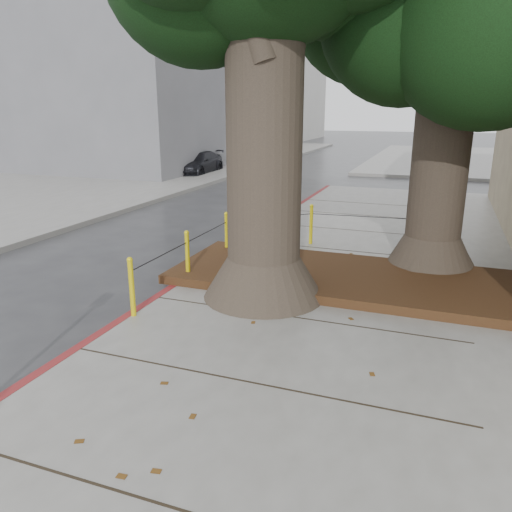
# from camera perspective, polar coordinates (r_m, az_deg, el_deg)

# --- Properties ---
(ground) EXTENTS (140.00, 140.00, 0.00)m
(ground) POSITION_cam_1_polar(r_m,az_deg,el_deg) (6.27, -5.00, -14.55)
(ground) COLOR #28282B
(ground) RESTS_ON ground
(sidewalk_far) EXTENTS (16.00, 20.00, 0.15)m
(sidewalk_far) POSITION_cam_1_polar(r_m,az_deg,el_deg) (35.16, 26.65, 9.71)
(sidewalk_far) COLOR slate
(sidewalk_far) RESTS_ON ground
(curb_red) EXTENTS (0.14, 26.00, 0.16)m
(curb_red) POSITION_cam_1_polar(r_m,az_deg,el_deg) (9.09, -9.74, -4.01)
(curb_red) COLOR maroon
(curb_red) RESTS_ON ground
(planter_bed) EXTENTS (6.40, 2.60, 0.16)m
(planter_bed) POSITION_cam_1_polar(r_m,az_deg,el_deg) (9.34, 10.33, -2.45)
(planter_bed) COLOR black
(planter_bed) RESTS_ON sidewalk_main
(building_far_grey) EXTENTS (12.00, 16.00, 12.00)m
(building_far_grey) POSITION_cam_1_polar(r_m,az_deg,el_deg) (32.07, -13.40, 21.12)
(building_far_grey) COLOR slate
(building_far_grey) RESTS_ON ground
(building_far_white) EXTENTS (12.00, 18.00, 15.00)m
(building_far_white) POSITION_cam_1_polar(r_m,az_deg,el_deg) (53.62, -0.91, 21.15)
(building_far_white) COLOR silver
(building_far_white) RESTS_ON ground
(bollard_ring) EXTENTS (3.79, 5.39, 0.95)m
(bollard_ring) POSITION_cam_1_polar(r_m,az_deg,el_deg) (10.08, 1.04, 1.81)
(bollard_ring) COLOR yellow
(bollard_ring) RESTS_ON sidewalk_main
(car_dark) EXTENTS (1.74, 3.96, 1.13)m
(car_dark) POSITION_cam_1_polar(r_m,az_deg,el_deg) (25.59, -6.70, 10.50)
(car_dark) COLOR black
(car_dark) RESTS_ON ground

